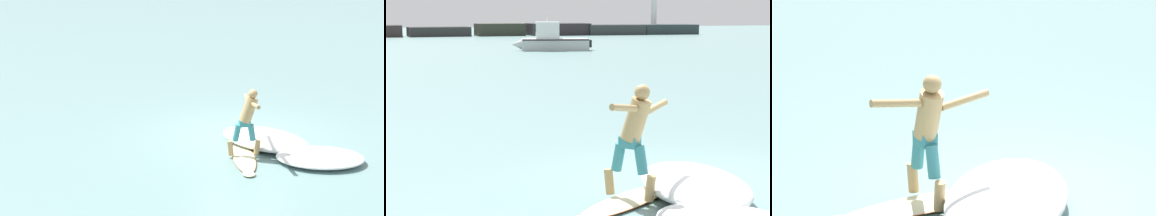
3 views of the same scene
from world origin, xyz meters
The scene contains 4 objects.
ground_plane centered at (0.00, 0.00, 0.00)m, with size 200.00×200.00×0.00m, color gray.
surfboard centered at (-1.44, -0.89, 0.04)m, with size 2.15×1.75×0.21m.
surfer centered at (-1.36, -0.92, 1.02)m, with size 1.22×1.09×1.63m.
wave_foam_at_nose centered at (-0.42, -0.90, 0.20)m, with size 1.56×2.47×0.40m.
Camera 3 is at (0.78, -10.73, 4.54)m, focal length 85.00 mm.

